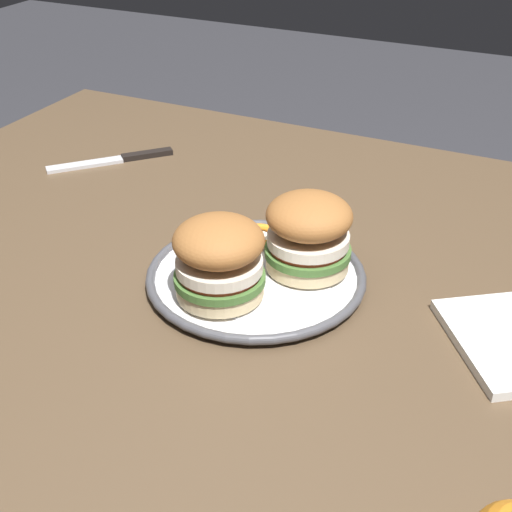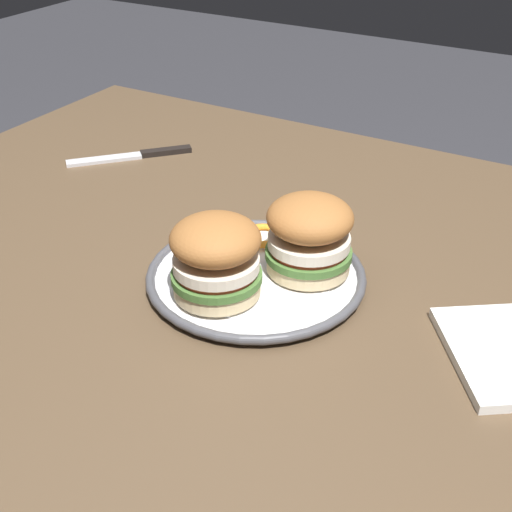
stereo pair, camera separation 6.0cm
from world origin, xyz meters
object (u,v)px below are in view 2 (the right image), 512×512
(sandwich_half_right, at_px, (216,256))
(table_knife, at_px, (139,155))
(dinner_plate, at_px, (256,276))
(sandwich_half_left, at_px, (309,234))
(dining_table, at_px, (264,334))

(sandwich_half_right, relative_size, table_knife, 0.82)
(dinner_plate, xyz_separation_m, sandwich_half_right, (-0.02, -0.06, 0.06))
(sandwich_half_left, xyz_separation_m, sandwich_half_right, (-0.07, -0.10, 0.00))
(dinner_plate, distance_m, sandwich_half_left, 0.09)
(dining_table, distance_m, table_knife, 0.47)
(sandwich_half_left, bearing_deg, dining_table, -145.68)
(sandwich_half_right, bearing_deg, dining_table, 69.77)
(dinner_plate, xyz_separation_m, table_knife, (-0.38, 0.24, -0.01))
(sandwich_half_left, height_order, sandwich_half_right, same)
(sandwich_half_left, bearing_deg, dinner_plate, -145.14)
(sandwich_half_right, bearing_deg, sandwich_half_left, 54.84)
(sandwich_half_left, distance_m, sandwich_half_right, 0.13)
(dinner_plate, relative_size, table_knife, 1.62)
(dining_table, relative_size, sandwich_half_right, 9.64)
(dinner_plate, xyz_separation_m, sandwich_half_left, (0.05, 0.04, 0.06))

